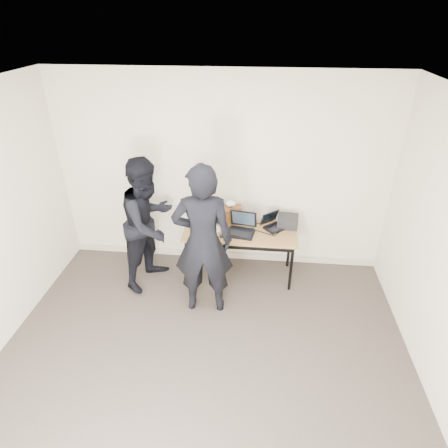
# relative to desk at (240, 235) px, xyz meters

# --- Properties ---
(room) EXTENTS (4.60, 4.60, 2.80)m
(room) POSITION_rel_desk_xyz_m (-0.29, -1.83, 0.69)
(room) COLOR #3E352F
(room) RESTS_ON ground
(desk) EXTENTS (1.50, 0.65, 0.72)m
(desk) POSITION_rel_desk_xyz_m (0.00, 0.00, 0.00)
(desk) COLOR olive
(desk) RESTS_ON ground
(laptop_beige) EXTENTS (0.43, 0.42, 0.26)m
(laptop_beige) POSITION_rel_desk_xyz_m (-0.41, -0.02, 0.11)
(laptop_beige) COLOR beige
(laptop_beige) RESTS_ON desk
(laptop_center) EXTENTS (0.40, 0.39, 0.27)m
(laptop_center) POSITION_rel_desk_xyz_m (0.02, -0.02, 0.12)
(laptop_center) COLOR black
(laptop_center) RESTS_ON desk
(laptop_right) EXTENTS (0.39, 0.39, 0.21)m
(laptop_right) POSITION_rel_desk_xyz_m (0.44, 0.15, 0.11)
(laptop_right) COLOR black
(laptop_right) RESTS_ON desk
(leather_satchel) EXTENTS (0.37, 0.21, 0.25)m
(leather_satchel) POSITION_rel_desk_xyz_m (-0.18, 0.23, 0.19)
(leather_satchel) COLOR brown
(leather_satchel) RESTS_ON desk
(tissue) EXTENTS (0.13, 0.10, 0.08)m
(tissue) POSITION_rel_desk_xyz_m (-0.15, 0.23, 0.34)
(tissue) COLOR white
(tissue) RESTS_ON leather_satchel
(equipment_box) EXTENTS (0.29, 0.25, 0.16)m
(equipment_box) POSITION_rel_desk_xyz_m (0.63, 0.19, 0.14)
(equipment_box) COLOR black
(equipment_box) RESTS_ON desk
(power_brick) EXTENTS (0.08, 0.06, 0.03)m
(power_brick) POSITION_rel_desk_xyz_m (-0.22, -0.17, 0.07)
(power_brick) COLOR black
(power_brick) RESTS_ON desk
(cables) EXTENTS (1.16, 0.43, 0.01)m
(cables) POSITION_rel_desk_xyz_m (0.05, 0.00, 0.06)
(cables) COLOR silver
(cables) RESTS_ON desk
(person_typist) EXTENTS (0.74, 0.52, 1.92)m
(person_typist) POSITION_rel_desk_xyz_m (-0.39, -0.68, 0.30)
(person_typist) COLOR black
(person_typist) RESTS_ON ground
(person_observer) EXTENTS (0.97, 1.06, 1.78)m
(person_observer) POSITION_rel_desk_xyz_m (-1.17, -0.19, 0.23)
(person_observer) COLOR black
(person_observer) RESTS_ON ground
(baseboard) EXTENTS (4.50, 0.03, 0.10)m
(baseboard) POSITION_rel_desk_xyz_m (-0.29, 0.40, -0.61)
(baseboard) COLOR #BCAF9C
(baseboard) RESTS_ON ground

